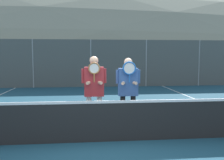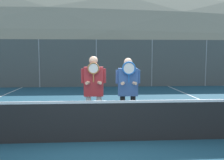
{
  "view_description": "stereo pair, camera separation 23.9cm",
  "coord_description": "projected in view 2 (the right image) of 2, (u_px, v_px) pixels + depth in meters",
  "views": [
    {
      "loc": [
        -0.26,
        -5.28,
        1.86
      ],
      "look_at": [
        0.38,
        1.0,
        1.25
      ],
      "focal_mm": 40.0,
      "sensor_mm": 36.0,
      "label": 1
    },
    {
      "loc": [
        -0.02,
        -5.3,
        1.86
      ],
      "look_at": [
        0.38,
        1.0,
        1.25
      ],
      "focal_mm": 40.0,
      "sensor_mm": 36.0,
      "label": 2
    }
  ],
  "objects": [
    {
      "name": "court_line_right_sideline",
      "position": [
        224.0,
        109.0,
        8.7
      ],
      "size": [
        0.05,
        16.0,
        0.01
      ],
      "primitive_type": "cube",
      "color": "white",
      "rests_on": "ground_plane"
    },
    {
      "name": "hill_distant",
      "position": [
        96.0,
        65.0,
        53.91
      ],
      "size": [
        139.22,
        77.34,
        27.07
      ],
      "color": "gray",
      "rests_on": "ground_plane"
    },
    {
      "name": "ground_plane",
      "position": [
        97.0,
        142.0,
        5.44
      ],
      "size": [
        120.0,
        120.0,
        0.0
      ],
      "primitive_type": "plane",
      "color": "navy"
    },
    {
      "name": "clubhouse_building",
      "position": [
        92.0,
        55.0,
        23.39
      ],
      "size": [
        20.33,
        5.5,
        3.82
      ],
      "color": "tan",
      "rests_on": "ground_plane"
    },
    {
      "name": "car_far_left",
      "position": [
        22.0,
        70.0,
        17.75
      ],
      "size": [
        4.48,
        2.06,
        1.76
      ],
      "color": "black",
      "rests_on": "ground_plane"
    },
    {
      "name": "player_leftmost",
      "position": [
        94.0,
        87.0,
        6.06
      ],
      "size": [
        0.6,
        0.34,
        1.86
      ],
      "color": "white",
      "rests_on": "ground_plane"
    },
    {
      "name": "player_center_left",
      "position": [
        128.0,
        87.0,
        6.23
      ],
      "size": [
        0.62,
        0.34,
        1.81
      ],
      "color": "black",
      "rests_on": "ground_plane"
    },
    {
      "name": "car_left_of_center",
      "position": [
        92.0,
        69.0,
        17.94
      ],
      "size": [
        4.11,
        2.01,
        1.83
      ],
      "color": "slate",
      "rests_on": "ground_plane"
    },
    {
      "name": "tennis_net",
      "position": [
        97.0,
        121.0,
        5.4
      ],
      "size": [
        11.88,
        0.09,
        1.0
      ],
      "color": "gray",
      "rests_on": "ground_plane"
    },
    {
      "name": "fence_back",
      "position": [
        96.0,
        63.0,
        15.03
      ],
      "size": [
        20.42,
        0.06,
        2.85
      ],
      "color": "gray",
      "rests_on": "ground_plane"
    },
    {
      "name": "car_center",
      "position": [
        160.0,
        70.0,
        18.28
      ],
      "size": [
        4.65,
        2.06,
        1.66
      ],
      "color": "black",
      "rests_on": "ground_plane"
    }
  ]
}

